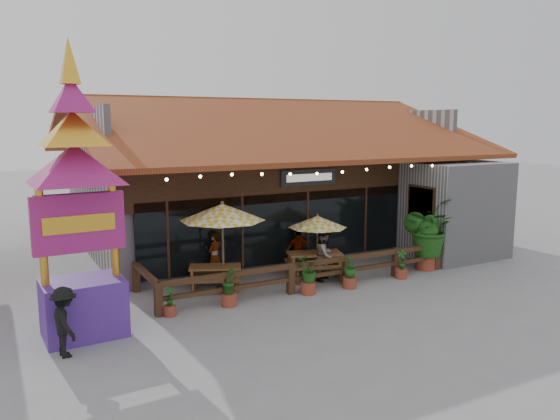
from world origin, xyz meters
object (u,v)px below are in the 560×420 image
thai_sign_tower (76,172)px  tropical_plant (427,229)px  picnic_table_right (314,261)px  picnic_table_left (215,274)px  pedestrian (65,322)px  umbrella_right (317,222)px  umbrella_left (222,212)px

thai_sign_tower → tropical_plant: 11.75m
picnic_table_right → thai_sign_tower: thai_sign_tower is taller
picnic_table_left → pedestrian: 5.51m
umbrella_right → picnic_table_left: 3.83m
umbrella_right → pedestrian: umbrella_right is taller
picnic_table_left → umbrella_left: bearing=-22.7°
picnic_table_left → tropical_plant: tropical_plant is taller
umbrella_right → pedestrian: bearing=-161.0°
picnic_table_right → pedestrian: 8.46m
picnic_table_right → thai_sign_tower: 8.36m
umbrella_right → tropical_plant: tropical_plant is taller
picnic_table_right → tropical_plant: size_ratio=0.86×
picnic_table_right → thai_sign_tower: (-7.48, -1.62, 3.37)m
umbrella_right → pedestrian: 8.78m
picnic_table_right → pedestrian: (-8.03, -2.67, 0.21)m
umbrella_left → picnic_table_right: bearing=-3.2°
thai_sign_tower → pedestrian: size_ratio=4.78×
umbrella_left → thai_sign_tower: bearing=-157.5°
picnic_table_right → tropical_plant: 4.18m
thai_sign_tower → picnic_table_right: bearing=12.2°
thai_sign_tower → pedestrian: (-0.55, -1.05, -3.16)m
umbrella_left → picnic_table_left: bearing=157.3°
thai_sign_tower → umbrella_right: bearing=13.1°
picnic_table_right → tropical_plant: bearing=-13.5°
umbrella_right → thai_sign_tower: size_ratio=0.33×
umbrella_right → picnic_table_right: size_ratio=1.14×
umbrella_right → picnic_table_left: umbrella_right is taller
umbrella_right → umbrella_left: bearing=180.0°
pedestrian → thai_sign_tower: bearing=-36.6°
umbrella_left → tropical_plant: 7.28m
umbrella_right → tropical_plant: bearing=-16.7°
picnic_table_right → tropical_plant: (3.98, -0.95, 0.85)m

